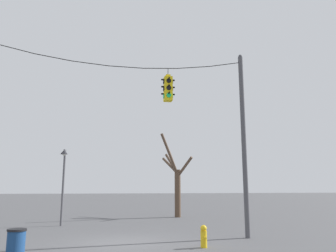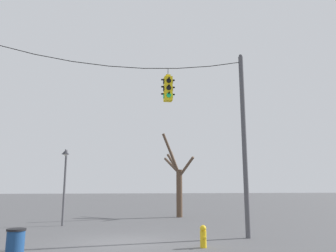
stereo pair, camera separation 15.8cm
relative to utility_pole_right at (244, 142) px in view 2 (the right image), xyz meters
name	(u,v)px [view 2 (the right image)]	position (x,y,z in m)	size (l,w,h in m)	color
ground_plane	(122,243)	(-5.12, -0.25, -3.97)	(200.00, 200.00, 0.00)	#4C4C4F
utility_pole_right	(244,142)	(0.00, 0.00, 0.00)	(0.20, 0.20, 7.96)	#4C4C51
span_wire	(126,63)	(-5.12, 0.00, 3.22)	(10.24, 0.03, 0.62)	black
traffic_light_over_intersection	(168,89)	(-3.33, 0.00, 2.19)	(0.58, 0.58, 1.44)	yellow
street_lamp	(65,172)	(-8.05, 5.71, -1.12)	(0.39, 0.69, 4.11)	#515156
bare_tree	(177,180)	(-0.84, 9.89, -1.41)	(2.31, 3.60, 5.72)	brown
fire_hydrant	(203,236)	(-2.42, -1.75, -3.59)	(0.22, 0.30, 0.75)	gold
trash_bin	(15,244)	(-8.29, -2.62, -3.53)	(0.54, 0.54, 0.86)	navy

